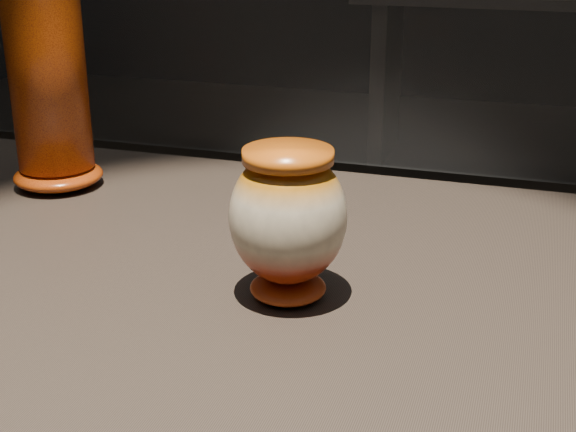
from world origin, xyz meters
name	(u,v)px	position (x,y,z in m)	size (l,w,h in m)	color
main_vase	(288,219)	(-0.07, -0.06, 0.99)	(0.15, 0.15, 0.17)	maroon
tall_vase	(45,52)	(-0.52, 0.19, 1.11)	(0.17, 0.17, 0.43)	#B5440C
back_shelf	(552,48)	(0.21, 3.51, 0.64)	(2.00, 0.60, 0.90)	black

